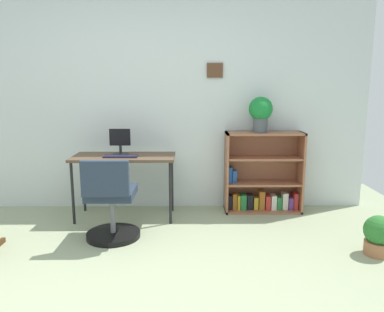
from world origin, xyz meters
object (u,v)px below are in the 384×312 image
(monitor, at_px, (120,142))
(potted_plant_on_shelf, at_px, (261,112))
(office_chair, at_px, (111,205))
(potted_plant_floor, at_px, (379,235))
(desk, at_px, (124,161))
(keyboard, at_px, (121,156))
(bookshelf_low, at_px, (262,177))

(monitor, distance_m, potted_plant_on_shelf, 1.60)
(potted_plant_on_shelf, bearing_deg, office_chair, -152.18)
(potted_plant_floor, bearing_deg, desk, 157.48)
(desk, relative_size, monitor, 3.86)
(keyboard, bearing_deg, desk, 77.42)
(bookshelf_low, height_order, potted_plant_on_shelf, potted_plant_on_shelf)
(monitor, xyz_separation_m, potted_plant_floor, (2.40, -1.04, -0.66))
(keyboard, distance_m, bookshelf_low, 1.65)
(office_chair, relative_size, potted_plant_floor, 2.31)
(potted_plant_on_shelf, relative_size, potted_plant_floor, 1.14)
(office_chair, height_order, potted_plant_floor, office_chair)
(monitor, height_order, potted_plant_floor, monitor)
(keyboard, relative_size, office_chair, 0.45)
(office_chair, distance_m, potted_plant_floor, 2.41)
(keyboard, bearing_deg, bookshelf_low, 11.39)
(potted_plant_on_shelf, distance_m, potted_plant_floor, 1.73)
(keyboard, xyz_separation_m, bookshelf_low, (1.59, 0.32, -0.31))
(keyboard, bearing_deg, monitor, 100.32)
(potted_plant_on_shelf, bearing_deg, desk, -173.25)
(monitor, height_order, potted_plant_on_shelf, potted_plant_on_shelf)
(desk, distance_m, keyboard, 0.11)
(bookshelf_low, distance_m, potted_plant_floor, 1.46)
(monitor, bearing_deg, desk, -53.41)
(office_chair, xyz_separation_m, bookshelf_low, (1.60, 0.87, 0.05))
(monitor, relative_size, bookshelf_low, 0.31)
(desk, xyz_separation_m, monitor, (-0.05, 0.06, 0.20))
(office_chair, bearing_deg, bookshelf_low, 28.56)
(bookshelf_low, xyz_separation_m, potted_plant_floor, (0.78, -1.21, -0.22))
(desk, distance_m, bookshelf_low, 1.61)
(potted_plant_floor, bearing_deg, monitor, 156.61)
(office_chair, xyz_separation_m, potted_plant_floor, (2.38, -0.34, -0.17))
(potted_plant_on_shelf, bearing_deg, potted_plant_floor, -54.03)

